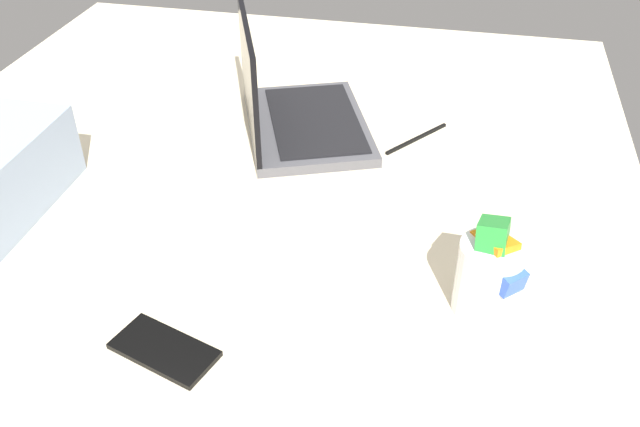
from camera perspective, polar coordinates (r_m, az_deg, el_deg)
name	(u,v)px	position (r cm, az deg, el deg)	size (l,w,h in cm)	color
bed_mattress	(234,251)	(121.94, -7.17, -3.14)	(180.00, 140.00, 18.00)	beige
laptop	(292,111)	(136.43, -2.37, 8.52)	(39.12, 33.46, 23.00)	#4C4C51
snack_cup	(489,274)	(96.25, 13.93, -4.92)	(10.16, 9.34, 14.68)	silver
cell_phone	(164,350)	(93.63, -12.85, -11.02)	(6.80, 14.00, 0.80)	black
charger_cable	(417,139)	(136.42, 8.06, 6.20)	(17.00, 0.60, 0.60)	black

